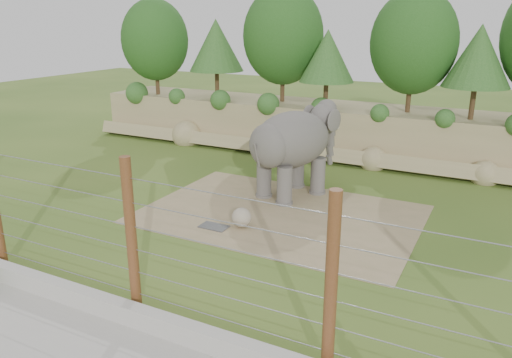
% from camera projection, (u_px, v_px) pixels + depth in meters
% --- Properties ---
extents(ground, '(90.00, 90.00, 0.00)m').
position_uv_depth(ground, '(228.00, 242.00, 16.32)').
color(ground, '#3F6121').
rests_on(ground, ground).
extents(back_embankment, '(30.00, 5.52, 8.77)m').
position_uv_depth(back_embankment, '(361.00, 80.00, 25.57)').
color(back_embankment, tan).
rests_on(back_embankment, ground).
extents(dirt_patch, '(10.00, 7.00, 0.02)m').
position_uv_depth(dirt_patch, '(280.00, 214.00, 18.63)').
color(dirt_patch, '#918159').
rests_on(dirt_patch, ground).
extents(drain_grate, '(1.00, 0.60, 0.03)m').
position_uv_depth(drain_grate, '(214.00, 226.00, 17.45)').
color(drain_grate, '#262628').
rests_on(drain_grate, dirt_patch).
extents(elephant, '(3.44, 4.91, 3.66)m').
position_uv_depth(elephant, '(292.00, 152.00, 20.10)').
color(elephant, '#5C5753').
rests_on(elephant, ground).
extents(stone_ball, '(0.69, 0.69, 0.69)m').
position_uv_depth(stone_ball, '(242.00, 217.00, 17.37)').
color(stone_ball, gray).
rests_on(stone_ball, dirt_patch).
extents(retaining_wall, '(26.00, 0.35, 0.50)m').
position_uv_depth(retaining_wall, '(123.00, 311.00, 12.01)').
color(retaining_wall, '#BAB6AE').
rests_on(retaining_wall, ground).
extents(barrier_fence, '(20.26, 0.26, 4.00)m').
position_uv_depth(barrier_fence, '(131.00, 237.00, 11.90)').
color(barrier_fence, '#5A2C15').
rests_on(barrier_fence, ground).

